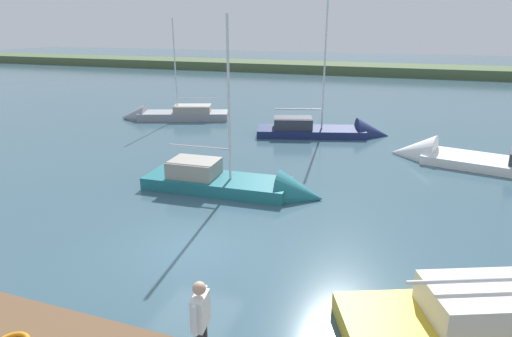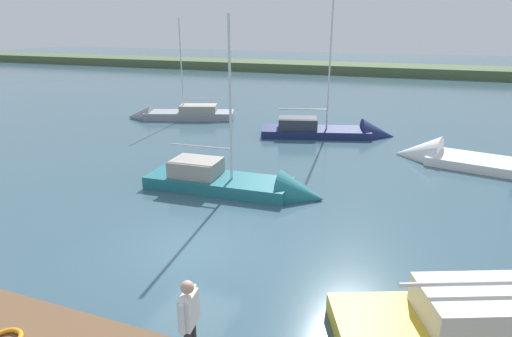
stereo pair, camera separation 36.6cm
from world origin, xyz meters
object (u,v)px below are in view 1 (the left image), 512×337
sailboat_near_dock (332,134)px  sailboat_mid_channel (478,163)px  sailboat_behind_pier (244,188)px  sailboat_inner_slip (167,116)px  person_on_dock (201,318)px

sailboat_near_dock → sailboat_mid_channel: bearing=-41.8°
sailboat_behind_pier → sailboat_mid_channel: sailboat_mid_channel is taller
sailboat_inner_slip → sailboat_mid_channel: 20.60m
sailboat_inner_slip → person_on_dock: sailboat_inner_slip is taller
sailboat_mid_channel → person_on_dock: 18.20m
sailboat_inner_slip → sailboat_near_dock: bearing=156.0°
sailboat_mid_channel → sailboat_inner_slip: bearing=-1.0°
sailboat_inner_slip → sailboat_mid_channel: size_ratio=0.73×
sailboat_behind_pier → sailboat_mid_channel: 11.94m
sailboat_behind_pier → person_on_dock: (-2.93, 9.84, 1.54)m
sailboat_behind_pier → person_on_dock: sailboat_behind_pier is taller
person_on_dock → sailboat_inner_slip: bearing=114.9°
sailboat_behind_pier → sailboat_near_dock: 10.87m
sailboat_near_dock → person_on_dock: sailboat_near_dock is taller
sailboat_mid_channel → person_on_dock: (6.74, 16.84, 1.55)m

